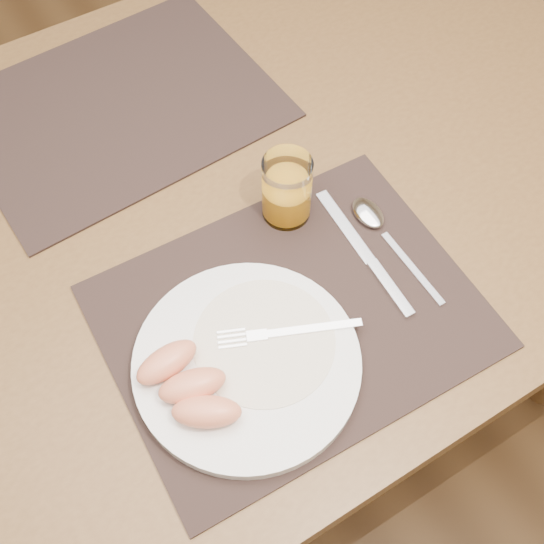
{
  "coord_description": "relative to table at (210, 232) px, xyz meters",
  "views": [
    {
      "loc": [
        -0.22,
        -0.54,
        1.5
      ],
      "look_at": [
        0.01,
        -0.16,
        0.77
      ],
      "focal_mm": 45.0,
      "sensor_mm": 36.0,
      "label": 1
    }
  ],
  "objects": [
    {
      "name": "knife",
      "position": [
        0.13,
        -0.21,
        0.09
      ],
      "size": [
        0.03,
        0.22,
        0.01
      ],
      "color": "silver",
      "rests_on": "placemat_near"
    },
    {
      "name": "spoon",
      "position": [
        0.17,
        -0.16,
        0.09
      ],
      "size": [
        0.04,
        0.19,
        0.01
      ],
      "color": "silver",
      "rests_on": "placemat_near"
    },
    {
      "name": "juice_glass",
      "position": [
        0.08,
        -0.08,
        0.13
      ],
      "size": [
        0.07,
        0.07,
        0.1
      ],
      "color": "white",
      "rests_on": "placemat_near"
    },
    {
      "name": "placemat_far",
      "position": [
        -0.03,
        0.22,
        0.09
      ],
      "size": [
        0.47,
        0.37,
        0.0
      ],
      "primitive_type": "cube",
      "rotation": [
        0.0,
        0.0,
        0.05
      ],
      "color": "black",
      "rests_on": "table"
    },
    {
      "name": "ground",
      "position": [
        0.0,
        0.0,
        -0.67
      ],
      "size": [
        5.0,
        5.0,
        0.0
      ],
      "primitive_type": "plane",
      "color": "#55391D",
      "rests_on": "ground"
    },
    {
      "name": "plate",
      "position": [
        -0.08,
        -0.25,
        0.1
      ],
      "size": [
        0.27,
        0.27,
        0.02
      ],
      "primitive_type": "cylinder",
      "color": "white",
      "rests_on": "placemat_near"
    },
    {
      "name": "fork",
      "position": [
        -0.03,
        -0.24,
        0.11
      ],
      "size": [
        0.17,
        0.09,
        0.0
      ],
      "color": "silver",
      "rests_on": "plate"
    },
    {
      "name": "placemat_near",
      "position": [
        0.0,
        -0.22,
        0.09
      ],
      "size": [
        0.46,
        0.37,
        0.0
      ],
      "primitive_type": "cube",
      "rotation": [
        0.0,
        0.0,
        -0.04
      ],
      "color": "black",
      "rests_on": "table"
    },
    {
      "name": "table",
      "position": [
        0.0,
        0.0,
        0.0
      ],
      "size": [
        1.4,
        0.9,
        0.75
      ],
      "color": "brown",
      "rests_on": "ground"
    },
    {
      "name": "grapefruit_wedges",
      "position": [
        -0.15,
        -0.25,
        0.12
      ],
      "size": [
        0.09,
        0.13,
        0.03
      ],
      "color": "#E4855D",
      "rests_on": "plate"
    },
    {
      "name": "plate_dressing",
      "position": [
        -0.05,
        -0.24,
        0.1
      ],
      "size": [
        0.17,
        0.17,
        0.0
      ],
      "color": "white",
      "rests_on": "plate"
    }
  ]
}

